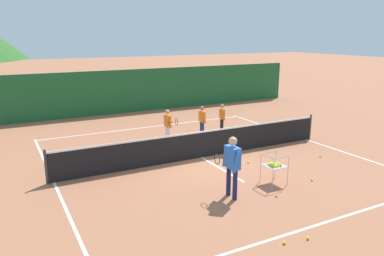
{
  "coord_description": "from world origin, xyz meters",
  "views": [
    {
      "loc": [
        -6.26,
        -11.12,
        4.29
      ],
      "look_at": [
        -0.41,
        -0.06,
        1.15
      ],
      "focal_mm": 35.1,
      "sensor_mm": 36.0,
      "label": 1
    }
  ],
  "objects_px": {
    "student_1": "(202,118)",
    "student_2": "(222,116)",
    "tennis_ball_2": "(276,196)",
    "tennis_ball_0": "(308,238)",
    "student_0": "(168,123)",
    "ball_cart": "(274,165)",
    "tennis_ball_1": "(320,156)",
    "tennis_ball_3": "(248,162)",
    "tennis_ball_5": "(312,180)",
    "tennis_net": "(201,144)",
    "tennis_ball_6": "(227,160)",
    "instructor": "(232,162)",
    "tennis_ball_4": "(284,243)"
  },
  "relations": [
    {
      "from": "tennis_ball_1",
      "to": "tennis_ball_2",
      "type": "height_order",
      "value": "same"
    },
    {
      "from": "instructor",
      "to": "student_2",
      "type": "relative_size",
      "value": 1.32
    },
    {
      "from": "tennis_ball_2",
      "to": "tennis_ball_3",
      "type": "bearing_deg",
      "value": 69.8
    },
    {
      "from": "student_2",
      "to": "tennis_ball_5",
      "type": "distance_m",
      "value": 6.21
    },
    {
      "from": "tennis_ball_1",
      "to": "student_0",
      "type": "bearing_deg",
      "value": 133.04
    },
    {
      "from": "ball_cart",
      "to": "tennis_ball_2",
      "type": "distance_m",
      "value": 1.11
    },
    {
      "from": "student_0",
      "to": "tennis_ball_1",
      "type": "height_order",
      "value": "student_0"
    },
    {
      "from": "student_0",
      "to": "tennis_ball_6",
      "type": "relative_size",
      "value": 19.86
    },
    {
      "from": "tennis_ball_6",
      "to": "tennis_ball_4",
      "type": "bearing_deg",
      "value": -110.37
    },
    {
      "from": "student_1",
      "to": "tennis_ball_5",
      "type": "xyz_separation_m",
      "value": [
        0.43,
        -5.98,
        -0.76
      ]
    },
    {
      "from": "tennis_net",
      "to": "tennis_ball_4",
      "type": "xyz_separation_m",
      "value": [
        -1.25,
        -5.8,
        -0.47
      ]
    },
    {
      "from": "ball_cart",
      "to": "tennis_ball_4",
      "type": "xyz_separation_m",
      "value": [
        -1.96,
        -2.71,
        -0.55
      ]
    },
    {
      "from": "instructor",
      "to": "tennis_ball_2",
      "type": "distance_m",
      "value": 1.58
    },
    {
      "from": "student_1",
      "to": "tennis_ball_2",
      "type": "bearing_deg",
      "value": -101.24
    },
    {
      "from": "student_1",
      "to": "ball_cart",
      "type": "xyz_separation_m",
      "value": [
        -0.72,
        -5.58,
        -0.21
      ]
    },
    {
      "from": "tennis_ball_3",
      "to": "tennis_ball_6",
      "type": "relative_size",
      "value": 1.0
    },
    {
      "from": "ball_cart",
      "to": "tennis_ball_3",
      "type": "xyz_separation_m",
      "value": [
        0.4,
        1.79,
        -0.55
      ]
    },
    {
      "from": "student_1",
      "to": "tennis_ball_3",
      "type": "height_order",
      "value": "student_1"
    },
    {
      "from": "student_0",
      "to": "ball_cart",
      "type": "height_order",
      "value": "student_0"
    },
    {
      "from": "student_2",
      "to": "student_1",
      "type": "bearing_deg",
      "value": -172.18
    },
    {
      "from": "student_1",
      "to": "student_2",
      "type": "xyz_separation_m",
      "value": [
        1.1,
        0.15,
        -0.02
      ]
    },
    {
      "from": "instructor",
      "to": "tennis_ball_5",
      "type": "relative_size",
      "value": 24.94
    },
    {
      "from": "tennis_ball_5",
      "to": "student_1",
      "type": "bearing_deg",
      "value": 94.16
    },
    {
      "from": "tennis_ball_0",
      "to": "tennis_ball_5",
      "type": "xyz_separation_m",
      "value": [
        2.54,
        2.41,
        0.0
      ]
    },
    {
      "from": "tennis_ball_2",
      "to": "tennis_ball_3",
      "type": "relative_size",
      "value": 1.0
    },
    {
      "from": "tennis_net",
      "to": "tennis_ball_6",
      "type": "xyz_separation_m",
      "value": [
        0.63,
        -0.72,
        -0.47
      ]
    },
    {
      "from": "tennis_ball_2",
      "to": "tennis_ball_0",
      "type": "bearing_deg",
      "value": -112.63
    },
    {
      "from": "instructor",
      "to": "ball_cart",
      "type": "height_order",
      "value": "instructor"
    },
    {
      "from": "tennis_net",
      "to": "tennis_ball_6",
      "type": "distance_m",
      "value": 1.07
    },
    {
      "from": "student_1",
      "to": "tennis_ball_4",
      "type": "xyz_separation_m",
      "value": [
        -2.68,
        -8.29,
        -0.76
      ]
    },
    {
      "from": "tennis_ball_2",
      "to": "tennis_ball_6",
      "type": "height_order",
      "value": "same"
    },
    {
      "from": "tennis_net",
      "to": "student_2",
      "type": "xyz_separation_m",
      "value": [
        2.53,
        2.64,
        0.27
      ]
    },
    {
      "from": "tennis_ball_2",
      "to": "tennis_ball_4",
      "type": "bearing_deg",
      "value": -126.3
    },
    {
      "from": "student_1",
      "to": "tennis_ball_2",
      "type": "xyz_separation_m",
      "value": [
        -1.27,
        -6.37,
        -0.76
      ]
    },
    {
      "from": "student_2",
      "to": "tennis_ball_2",
      "type": "relative_size",
      "value": 18.93
    },
    {
      "from": "instructor",
      "to": "tennis_ball_5",
      "type": "bearing_deg",
      "value": -3.58
    },
    {
      "from": "tennis_net",
      "to": "tennis_ball_5",
      "type": "distance_m",
      "value": 3.98
    },
    {
      "from": "tennis_ball_1",
      "to": "tennis_ball_5",
      "type": "bearing_deg",
      "value": -141.88
    },
    {
      "from": "student_0",
      "to": "tennis_ball_2",
      "type": "xyz_separation_m",
      "value": [
        0.39,
        -6.24,
        -0.78
      ]
    },
    {
      "from": "tennis_net",
      "to": "tennis_ball_2",
      "type": "distance_m",
      "value": 3.91
    },
    {
      "from": "tennis_ball_3",
      "to": "tennis_ball_6",
      "type": "height_order",
      "value": "same"
    },
    {
      "from": "tennis_ball_0",
      "to": "tennis_ball_2",
      "type": "xyz_separation_m",
      "value": [
        0.84,
        2.02,
        0.0
      ]
    },
    {
      "from": "tennis_net",
      "to": "student_2",
      "type": "distance_m",
      "value": 3.67
    },
    {
      "from": "tennis_ball_0",
      "to": "tennis_ball_2",
      "type": "bearing_deg",
      "value": 67.37
    },
    {
      "from": "tennis_ball_3",
      "to": "student_0",
      "type": "bearing_deg",
      "value": 110.13
    },
    {
      "from": "student_1",
      "to": "tennis_ball_0",
      "type": "xyz_separation_m",
      "value": [
        -2.11,
        -8.39,
        -0.76
      ]
    },
    {
      "from": "instructor",
      "to": "student_1",
      "type": "bearing_deg",
      "value": 67.84
    },
    {
      "from": "student_1",
      "to": "tennis_ball_5",
      "type": "distance_m",
      "value": 6.04
    },
    {
      "from": "tennis_ball_3",
      "to": "ball_cart",
      "type": "bearing_deg",
      "value": -102.63
    },
    {
      "from": "tennis_net",
      "to": "tennis_ball_3",
      "type": "relative_size",
      "value": 154.29
    }
  ]
}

